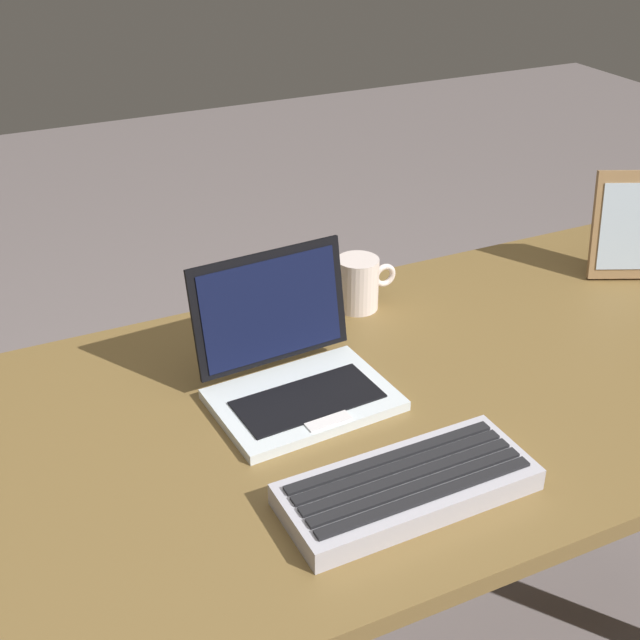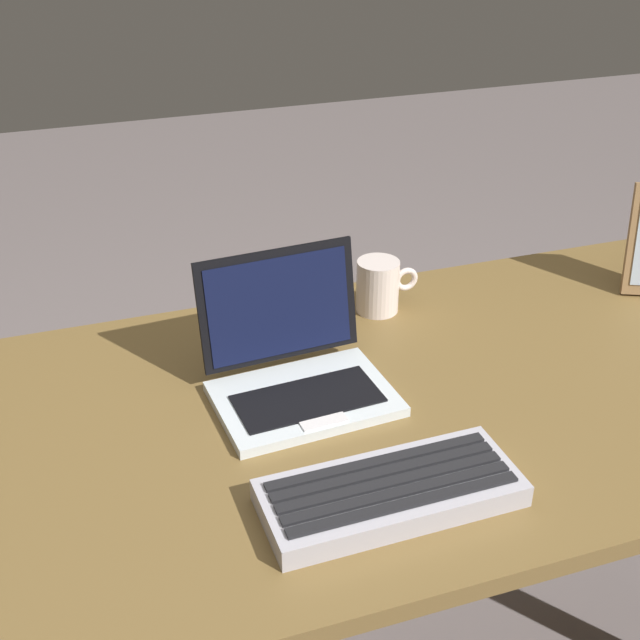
# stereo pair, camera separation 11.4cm
# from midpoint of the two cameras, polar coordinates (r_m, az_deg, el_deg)

# --- Properties ---
(desk) EXTENTS (1.73, 0.72, 0.71)m
(desk) POSITION_cam_midpoint_polar(r_m,az_deg,el_deg) (1.27, -2.69, -9.81)
(desk) COLOR brown
(desk) RESTS_ON ground
(laptop_front) EXTENTS (0.26, 0.22, 0.20)m
(laptop_front) POSITION_cam_midpoint_polar(r_m,az_deg,el_deg) (1.23, -4.47, -3.54)
(laptop_front) COLOR silver
(laptop_front) RESTS_ON desk
(external_keyboard) EXTENTS (0.32, 0.14, 0.03)m
(external_keyboard) POSITION_cam_midpoint_polar(r_m,az_deg,el_deg) (1.06, 2.86, -11.25)
(external_keyboard) COLOR #B5B2BD
(external_keyboard) RESTS_ON desk
(photo_frame) EXTENTS (0.13, 0.10, 0.20)m
(photo_frame) POSITION_cam_midpoint_polar(r_m,az_deg,el_deg) (1.62, 18.12, 6.00)
(photo_frame) COLOR olive
(photo_frame) RESTS_ON desk
(coffee_mug) EXTENTS (0.11, 0.07, 0.09)m
(coffee_mug) POSITION_cam_midpoint_polar(r_m,az_deg,el_deg) (1.45, 0.38, 2.44)
(coffee_mug) COLOR silver
(coffee_mug) RESTS_ON desk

